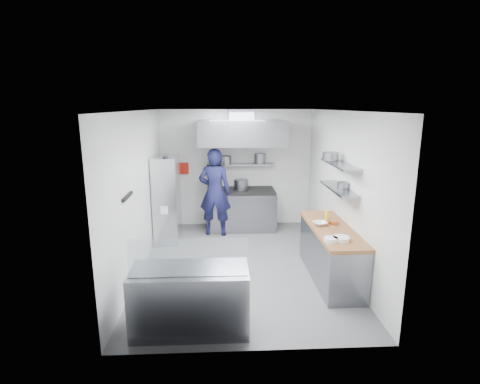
{
  "coord_description": "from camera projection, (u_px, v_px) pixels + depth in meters",
  "views": [
    {
      "loc": [
        -0.35,
        -6.45,
        2.89
      ],
      "look_at": [
        0.0,
        0.6,
        1.25
      ],
      "focal_mm": 28.0,
      "sensor_mm": 36.0,
      "label": 1
    }
  ],
  "objects": [
    {
      "name": "shelf_pot_c",
      "position": [
        343.0,
        185.0,
        6.36
      ],
      "size": [
        0.21,
        0.21,
        0.1
      ],
      "primitive_type": "cylinder",
      "color": "slate",
      "rests_on": "wall_shelf_lower"
    },
    {
      "name": "gas_range",
      "position": [
        241.0,
        210.0,
        8.89
      ],
      "size": [
        1.6,
        0.8,
        0.9
      ],
      "primitive_type": "cube",
      "color": "gray",
      "rests_on": "floor"
    },
    {
      "name": "over_range_shelf",
      "position": [
        241.0,
        164.0,
        8.88
      ],
      "size": [
        1.6,
        0.3,
        0.04
      ],
      "primitive_type": "cube",
      "color": "gray",
      "rests_on": "wall_back"
    },
    {
      "name": "chef",
      "position": [
        215.0,
        192.0,
        8.36
      ],
      "size": [
        0.79,
        0.59,
        1.98
      ],
      "primitive_type": "imported",
      "rotation": [
        0.0,
        0.0,
        2.97
      ],
      "color": "#14163E",
      "rests_on": "floor"
    },
    {
      "name": "floor",
      "position": [
        242.0,
        265.0,
        6.94
      ],
      "size": [
        5.0,
        5.0,
        0.0
      ],
      "primitive_type": "plane",
      "color": "#4D4D4F",
      "rests_on": "ground"
    },
    {
      "name": "display_case",
      "position": [
        190.0,
        299.0,
        4.86
      ],
      "size": [
        1.5,
        0.7,
        0.85
      ],
      "primitive_type": "cube",
      "color": "gray",
      "rests_on": "floor"
    },
    {
      "name": "rack_bin_b",
      "position": [
        165.0,
        183.0,
        7.8
      ],
      "size": [
        0.13,
        0.17,
        0.15
      ],
      "primitive_type": "cube",
      "color": "yellow",
      "rests_on": "wire_rack"
    },
    {
      "name": "knife_strip",
      "position": [
        127.0,
        196.0,
        5.63
      ],
      "size": [
        0.04,
        0.55,
        0.05
      ],
      "primitive_type": "cube",
      "color": "black",
      "rests_on": "wall_left"
    },
    {
      "name": "mixing_bowl",
      "position": [
        320.0,
        223.0,
        6.36
      ],
      "size": [
        0.27,
        0.27,
        0.06
      ],
      "primitive_type": "imported",
      "rotation": [
        0.0,
        0.0,
        0.2
      ],
      "color": "white",
      "rests_on": "prep_counter_top"
    },
    {
      "name": "shelf_pot_a",
      "position": [
        225.0,
        160.0,
        8.83
      ],
      "size": [
        0.29,
        0.29,
        0.18
      ],
      "primitive_type": "cylinder",
      "color": "slate",
      "rests_on": "over_range_shelf"
    },
    {
      "name": "stock_pot_mid",
      "position": [
        241.0,
        184.0,
        8.76
      ],
      "size": [
        0.34,
        0.34,
        0.24
      ],
      "primitive_type": "cylinder",
      "color": "slate",
      "rests_on": "cooktop"
    },
    {
      "name": "squeeze_bottle",
      "position": [
        327.0,
        215.0,
        6.63
      ],
      "size": [
        0.07,
        0.07,
        0.18
      ],
      "primitive_type": "cylinder",
      "color": "yellow",
      "rests_on": "prep_counter_top"
    },
    {
      "name": "wall_shelf_lower",
      "position": [
        338.0,
        189.0,
        6.39
      ],
      "size": [
        0.3,
        1.3,
        0.04
      ],
      "primitive_type": "cube",
      "color": "gray",
      "rests_on": "wall_right"
    },
    {
      "name": "wire_rack",
      "position": [
        167.0,
        199.0,
        8.03
      ],
      "size": [
        0.5,
        0.9,
        1.85
      ],
      "primitive_type": "cube",
      "color": "silver",
      "rests_on": "floor"
    },
    {
      "name": "rack_jar",
      "position": [
        166.0,
        161.0,
        7.54
      ],
      "size": [
        0.12,
        0.12,
        0.18
      ],
      "primitive_type": "cylinder",
      "color": "black",
      "rests_on": "wire_rack"
    },
    {
      "name": "plate_stack_a",
      "position": [
        341.0,
        239.0,
        5.63
      ],
      "size": [
        0.25,
        0.25,
        0.06
      ],
      "primitive_type": "cylinder",
      "color": "white",
      "rests_on": "prep_counter_top"
    },
    {
      "name": "wall_left",
      "position": [
        139.0,
        193.0,
        6.54
      ],
      "size": [
        2.8,
        5.0,
        0.02
      ],
      "primitive_type": "cube",
      "rotation": [
        1.57,
        0.0,
        1.57
      ],
      "color": "white",
      "rests_on": "floor"
    },
    {
      "name": "prep_counter_base",
      "position": [
        331.0,
        255.0,
        6.34
      ],
      "size": [
        0.62,
        2.0,
        0.84
      ],
      "primitive_type": "cube",
      "color": "gray",
      "rests_on": "floor"
    },
    {
      "name": "wall_back",
      "position": [
        236.0,
        168.0,
        9.06
      ],
      "size": [
        3.6,
        2.8,
        0.02
      ],
      "primitive_type": "cube",
      "rotation": [
        1.57,
        0.0,
        0.0
      ],
      "color": "white",
      "rests_on": "floor"
    },
    {
      "name": "copper_pan",
      "position": [
        333.0,
        222.0,
        6.41
      ],
      "size": [
        0.17,
        0.17,
        0.06
      ],
      "primitive_type": "cylinder",
      "color": "#CF6E3A",
      "rests_on": "prep_counter_top"
    },
    {
      "name": "wall_shelf_upper",
      "position": [
        340.0,
        164.0,
        6.3
      ],
      "size": [
        0.3,
        1.3,
        0.04
      ],
      "primitive_type": "cube",
      "color": "gray",
      "rests_on": "wall_right"
    },
    {
      "name": "ceiling",
      "position": [
        242.0,
        111.0,
        6.31
      ],
      "size": [
        5.0,
        5.0,
        0.0
      ],
      "primitive_type": "plane",
      "rotation": [
        3.14,
        0.0,
        0.0
      ],
      "color": "silver",
      "rests_on": "wall_back"
    },
    {
      "name": "rack_bin_a",
      "position": [
        165.0,
        209.0,
        7.69
      ],
      "size": [
        0.14,
        0.18,
        0.16
      ],
      "primitive_type": "cube",
      "color": "white",
      "rests_on": "wire_rack"
    },
    {
      "name": "hood_duct",
      "position": [
        241.0,
        115.0,
        8.44
      ],
      "size": [
        0.55,
        0.55,
        0.24
      ],
      "primitive_type": "cube",
      "color": "slate",
      "rests_on": "extractor_hood"
    },
    {
      "name": "extractor_hood",
      "position": [
        242.0,
        132.0,
        8.3
      ],
      "size": [
        1.9,
        1.15,
        0.55
      ],
      "primitive_type": "cube",
      "color": "gray",
      "rests_on": "wall_back"
    },
    {
      "name": "shelf_pot_d",
      "position": [
        330.0,
        156.0,
        6.62
      ],
      "size": [
        0.28,
        0.28,
        0.14
      ],
      "primitive_type": "cylinder",
      "color": "slate",
      "rests_on": "wall_shelf_upper"
    },
    {
      "name": "display_glass",
      "position": [
        188.0,
        257.0,
        4.6
      ],
      "size": [
        1.47,
        0.19,
        0.42
      ],
      "primitive_type": "cube",
      "rotation": [
        -0.38,
        0.0,
        0.0
      ],
      "color": "silver",
      "rests_on": "display_case"
    },
    {
      "name": "wall_front",
      "position": [
        254.0,
        241.0,
        4.2
      ],
      "size": [
        3.6,
        2.8,
        0.02
      ],
      "primitive_type": "cube",
      "rotation": [
        -1.57,
        0.0,
        0.0
      ],
      "color": "white",
      "rests_on": "floor"
    },
    {
      "name": "cooktop",
      "position": [
        241.0,
        191.0,
        8.78
      ],
      "size": [
        1.57,
        0.78,
        0.06
      ],
      "primitive_type": "cube",
      "color": "black",
      "rests_on": "gas_range"
    },
    {
      "name": "shelf_pot_b",
      "position": [
        260.0,
        158.0,
        8.99
      ],
      "size": [
        0.27,
        0.27,
        0.22
      ],
      "primitive_type": "cylinder",
      "color": "slate",
      "rests_on": "over_range_shelf"
    },
    {
      "name": "wall_right",
      "position": [
        342.0,
        190.0,
        6.72
      ],
      "size": [
        2.8,
        5.0,
        0.02
      ],
      "primitive_type": "cube",
      "rotation": [
        1.57,
        0.0,
        -1.57
      ],
      "color": "white",
      "rests_on": "floor"
    },
    {
      "name": "plate_stack_b",
      "position": [
        331.0,
        239.0,
        5.59
      ],
      "size": [
        0.21,
        0.21,
        0.06
      ],
      "primitive_type": "cylinder",
      "color": "white",
      "rests_on": "prep_counter_top"
    },
    {
      "name": "red_firebox",
      "position": [
        184.0,
        168.0,
        8.94
      ],
      "size": [
        0.22,
        0.1,
        0.26
      ],
      "primitive_type": "cube",
      "color": "#A8150D",
      "rests_on": "wall_back"
    },
    {
      "name": "stock_pot_left",
      "position": [
        215.0,
        185.0,
        8.8
      ],
      "size": [
        0.31,
        0.31,
        0.2
      ],
      "primitive_type": "cylinder",
      "color": "slate",
      "rests_on": "cooktop"
    },
    {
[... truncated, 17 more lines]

